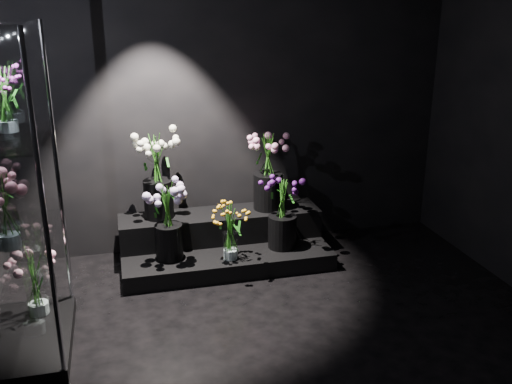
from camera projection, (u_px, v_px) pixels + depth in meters
name	position (u px, v px, depth m)	size (l,w,h in m)	color
floor	(297.00, 362.00, 3.66)	(4.00, 4.00, 0.00)	black
wall_back	(231.00, 96.00, 5.04)	(4.00, 4.00, 0.00)	black
display_riser	(223.00, 241.00, 5.07)	(1.79, 0.80, 0.40)	black
display_case	(7.00, 200.00, 3.49)	(0.57, 0.95, 2.09)	black
bouquet_orange_bells	(230.00, 231.00, 4.69)	(0.33, 0.33, 0.47)	white
bouquet_lilac	(168.00, 214.00, 4.65)	(0.45, 0.45, 0.67)	black
bouquet_purple	(282.00, 210.00, 4.89)	(0.40, 0.40, 0.61)	black
bouquet_cream_roses	(157.00, 171.00, 4.86)	(0.44, 0.44, 0.74)	black
bouquet_pink_roses	(268.00, 167.00, 5.08)	(0.37, 0.37, 0.69)	black
bouquet_case_pink	(5.00, 209.00, 3.29)	(0.33, 0.33, 0.45)	white
bouquet_case_magenta	(5.00, 99.00, 3.45)	(0.28, 0.28, 0.40)	white
bouquet_case_base_pink	(35.00, 280.00, 3.96)	(0.35, 0.35, 0.50)	white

